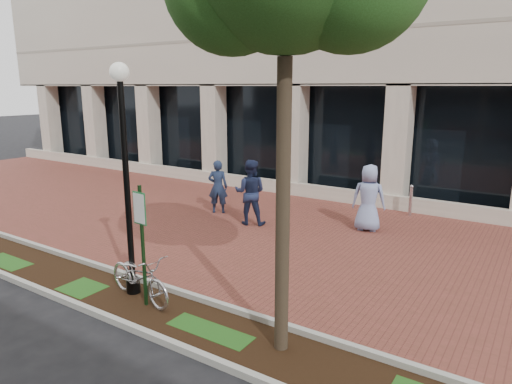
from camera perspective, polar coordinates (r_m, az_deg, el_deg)
The scene contains 12 objects.
ground at distance 13.26m, azimuth 2.20°, elevation -5.13°, with size 120.00×120.00×0.00m, color black.
brick_plaza at distance 13.26m, azimuth 2.20°, elevation -5.11°, with size 40.00×9.00×0.01m, color brown.
planting_strip at distance 9.48m, azimuth -14.86°, elevation -13.25°, with size 40.00×1.50×0.01m, color black.
curb_plaza_side at distance 9.91m, azimuth -11.61°, elevation -11.51°, with size 40.00×0.12×0.12m, color #A7A79E.
curb_street_side at distance 9.03m, azimuth -18.50°, elevation -14.50°, with size 40.00×0.12×0.12m, color #A7A79E.
parking_sign at distance 8.77m, azimuth -14.13°, elevation -4.71°, with size 0.34×0.07×2.38m.
lamppost at distance 9.16m, azimuth -15.97°, elevation 2.75°, with size 0.36×0.36×4.58m.
locked_bicycle at distance 9.39m, azimuth -14.35°, elevation -10.24°, with size 0.65×1.86×0.98m, color #BCBCC1.
pedestrian_left at distance 15.16m, azimuth -4.79°, elevation 0.66°, with size 0.65×0.43×1.79m, color #1B2845.
pedestrian_mid at distance 13.84m, azimuth -0.75°, elevation -0.04°, with size 0.97×0.76×2.00m, color #1B2444.
pedestrian_right at distance 13.62m, azimuth 13.90°, elevation -0.72°, with size 0.96×0.63×1.97m, color #8698C9.
bollard at distance 15.68m, azimuth 18.78°, elevation -0.96°, with size 0.12×0.12×1.04m.
Camera 1 is at (6.46, -10.82, 4.14)m, focal length 32.00 mm.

